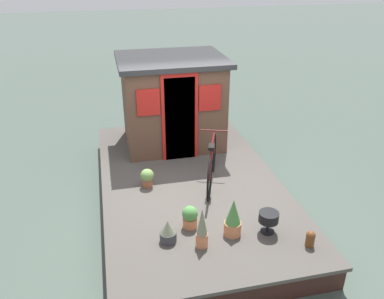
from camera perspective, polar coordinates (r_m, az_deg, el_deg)
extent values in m
plane|color=#47564C|center=(7.61, -0.34, -7.04)|extent=(60.00, 60.00, 0.00)
cube|color=#4C4742|center=(7.40, -0.35, -4.41)|extent=(5.57, 3.21, 0.06)
cube|color=#381E19|center=(7.51, -0.34, -5.84)|extent=(5.46, 3.15, 0.37)
cube|color=brown|center=(8.51, -2.87, 6.65)|extent=(1.62, 2.01, 1.79)
cube|color=#28282B|center=(8.24, -3.02, 12.86)|extent=(1.82, 2.21, 0.10)
cube|color=#144733|center=(7.76, -1.76, 4.35)|extent=(0.04, 0.60, 1.70)
cube|color=red|center=(7.74, -1.75, 4.68)|extent=(0.03, 0.72, 1.80)
cube|color=red|center=(7.76, 2.61, 7.46)|extent=(0.03, 0.44, 0.52)
cube|color=red|center=(7.54, -6.32, 6.76)|extent=(0.03, 0.44, 0.52)
torus|color=black|center=(7.53, 3.18, -0.47)|extent=(0.70, 0.28, 0.73)
torus|color=black|center=(6.62, 2.52, -4.45)|extent=(0.70, 0.28, 0.73)
cylinder|color=#4C1414|center=(6.93, 2.89, -0.80)|extent=(0.92, 0.36, 0.50)
cylinder|color=#4C1414|center=(6.98, 3.03, 1.39)|extent=(0.59, 0.24, 0.07)
cylinder|color=#4C1414|center=(6.66, 2.68, -2.13)|extent=(0.35, 0.16, 0.45)
cylinder|color=#4C1414|center=(7.39, 3.20, 1.00)|extent=(0.12, 0.07, 0.47)
cube|color=black|center=(6.69, 2.83, 0.39)|extent=(0.22, 0.16, 0.06)
cylinder|color=#4C1414|center=(7.24, 3.22, 2.75)|extent=(0.19, 0.48, 0.02)
cylinder|color=#C6754C|center=(6.13, -0.30, -10.46)|extent=(0.22, 0.22, 0.15)
sphere|color=#4C8942|center=(6.03, -0.31, -9.24)|extent=(0.24, 0.24, 0.24)
cylinder|color=#38383D|center=(5.87, -3.46, -12.44)|extent=(0.24, 0.24, 0.15)
cone|color=gray|center=(5.76, -3.51, -11.08)|extent=(0.22, 0.22, 0.20)
cylinder|color=#C6754C|center=(5.75, 1.43, -12.90)|extent=(0.18, 0.18, 0.21)
cone|color=gray|center=(5.56, 1.46, -10.36)|extent=(0.16, 0.16, 0.42)
cylinder|color=#C6754C|center=(6.00, 5.86, -11.25)|extent=(0.26, 0.26, 0.21)
cone|color=#4C8942|center=(5.82, 5.99, -8.89)|extent=(0.23, 0.23, 0.40)
cylinder|color=#935138|center=(7.16, -6.44, -4.77)|extent=(0.18, 0.18, 0.15)
ellipsoid|color=#70934C|center=(7.08, -6.50, -3.71)|extent=(0.24, 0.24, 0.23)
cylinder|color=black|center=(6.02, 11.02, -9.55)|extent=(0.30, 0.30, 0.15)
cylinder|color=black|center=(6.12, 10.88, -10.85)|extent=(0.04, 0.04, 0.19)
cylinder|color=black|center=(6.17, 10.81, -11.49)|extent=(0.21, 0.21, 0.02)
cylinder|color=brown|center=(6.00, 16.67, -12.48)|extent=(0.13, 0.13, 0.18)
sphere|color=brown|center=(5.95, 16.78, -11.79)|extent=(0.13, 0.13, 0.13)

